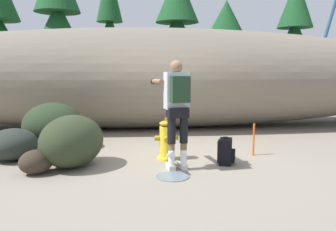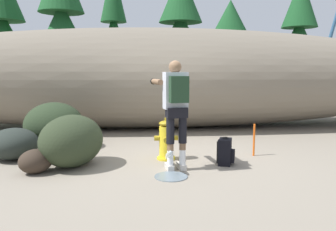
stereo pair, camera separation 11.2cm
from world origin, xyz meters
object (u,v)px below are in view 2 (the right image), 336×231
Objects in this scene: utility_worker at (175,101)px; fire_hydrant at (166,140)px; survey_stake at (254,140)px; spare_backpack at (225,152)px; boulder_small at (54,125)px; boulder_large at (72,141)px; boulder_outlier at (36,161)px; boulder_mid at (14,144)px.

fire_hydrant is at bearing 0.06° from utility_worker.
utility_worker reaches higher than survey_stake.
fire_hydrant is 1.59× the size of spare_backpack.
fire_hydrant is at bearing -25.32° from boulder_small.
spare_backpack is at bearing -2.03° from boulder_large.
boulder_outlier is at bearing -85.51° from boulder_small.
boulder_outlier is (0.13, -1.70, -0.28)m from boulder_small.
boulder_large is at bearing 34.76° from boulder_outlier.
survey_stake is (0.67, 0.54, 0.08)m from spare_backpack.
survey_stake reaches higher than boulder_outlier.
utility_worker reaches higher than boulder_large.
survey_stake is (1.65, 0.13, -0.04)m from fire_hydrant.
survey_stake reaches higher than boulder_mid.
utility_worker is 1.89m from survey_stake.
boulder_small reaches higher than fire_hydrant.
survey_stake is (4.36, -0.10, 0.02)m from boulder_mid.
fire_hydrant is 1.25× the size of survey_stake.
boulder_mid is at bearing 125.97° from boulder_outlier.
spare_backpack is (0.97, -0.41, -0.13)m from fire_hydrant.
boulder_large is (-1.58, -0.32, 0.09)m from fire_hydrant.
boulder_small reaches higher than boulder_large.
boulder_mid is (-2.82, 0.85, -0.82)m from utility_worker.
utility_worker is 1.48× the size of boulder_large.
boulder_large is 1.95× the size of survey_stake.
boulder_outlier is (-2.07, -0.66, -0.15)m from fire_hydrant.
utility_worker is 1.47× the size of boulder_small.
boulder_outlier is (-0.49, -0.34, -0.24)m from boulder_large.
boulder_outlier is (0.65, -0.89, -0.09)m from boulder_mid.
boulder_mid is 0.75× the size of boulder_small.
boulder_small is (0.51, 0.81, 0.19)m from boulder_mid.
utility_worker is 2.89× the size of survey_stake.
survey_stake is (1.54, 0.75, -0.80)m from utility_worker.
boulder_large is (-2.56, 0.09, 0.21)m from spare_backpack.
utility_worker is at bearing -147.74° from spare_backpack.
fire_hydrant is 0.85× the size of boulder_mid.
boulder_small is at bearing 44.86° from utility_worker.
boulder_small reaches higher than spare_backpack.
utility_worker is 1.26m from spare_backpack.
survey_stake is at bearing 57.61° from spare_backpack.
spare_backpack is at bearing -86.10° from utility_worker.
fire_hydrant reaches higher than boulder_outlier.
boulder_mid is at bearing 178.64° from survey_stake.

